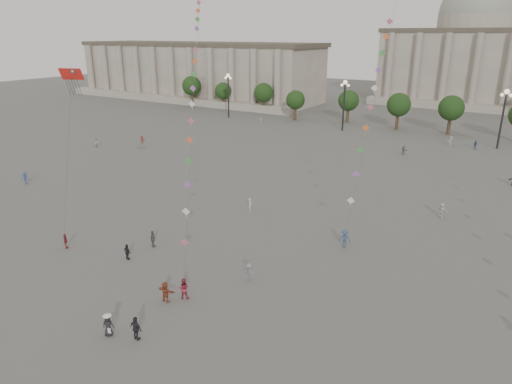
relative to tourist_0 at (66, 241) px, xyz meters
The scene contains 27 objects.
ground 16.24m from the tourist_0, ahead, with size 360.00×360.00×0.00m, color #555350.
hall_west 109.30m from the tourist_0, 122.71° to the left, with size 84.00×26.22×17.20m.
hall_central 128.79m from the tourist_0, 82.79° to the left, with size 48.30×34.30×35.50m.
tree_row 77.67m from the tourist_0, 78.03° to the left, with size 137.12×5.12×8.00m.
lamp_post_far_west 74.05m from the tourist_0, 113.08° to the left, with size 2.00×0.90×10.65m.
lamp_post_mid_west 68.18m from the tourist_0, 89.09° to the left, with size 2.00×0.90×10.65m.
lamp_post_mid_east 74.92m from the tourist_0, 65.39° to the left, with size 2.00×0.90×10.65m.
person_crowd_0 70.70m from the tourist_0, 66.90° to the left, with size 0.94×0.39×1.61m, color #36547B.
person_crowd_1 43.23m from the tourist_0, 136.72° to the left, with size 0.83×0.65×1.70m, color #B2B2AE.
person_crowd_2 44.66m from the tourist_0, 126.23° to the left, with size 0.96×0.55×1.49m, color maroon.
person_crowd_4 69.89m from the tourist_0, 70.42° to the left, with size 1.61×0.51×1.73m, color white.
person_crowd_5 24.18m from the tourist_0, 156.26° to the left, with size 1.14×0.65×1.76m, color #38497E.
person_crowd_6 19.01m from the tourist_0, 13.38° to the left, with size 1.04×0.60×1.60m, color slate.
person_crowd_7 40.52m from the tourist_0, 43.66° to the left, with size 1.57×0.50×1.69m, color silver.
person_crowd_10 67.45m from the tourist_0, 105.32° to the left, with size 0.56×0.37×1.53m, color #AEAFAB.
person_crowd_12 57.11m from the tourist_0, 71.77° to the left, with size 1.42×0.45×1.53m, color slate.
person_crowd_13 20.44m from the tourist_0, 61.36° to the left, with size 0.58×0.38×1.58m, color silver.
tourist_0 is the anchor object (origin of this frame).
tourist_1 17.47m from the tourist_0, 21.28° to the right, with size 1.04×0.43×1.78m, color #232228.
tourist_2 14.81m from the tourist_0, ahead, with size 1.57×0.50×1.70m, color brown.
tourist_3 8.44m from the tourist_0, 34.39° to the left, with size 1.01×0.42×1.73m, color #5C5D61.
tourist_4 7.05m from the tourist_0, 12.84° to the left, with size 0.90×0.38×1.54m, color black.
kite_flyer_0 15.62m from the tourist_0, ahead, with size 0.85×0.66×1.75m, color maroon.
kite_flyer_1 27.23m from the tourist_0, 32.71° to the left, with size 1.18×0.68×1.83m, color navy.
hat_person 15.92m from the tourist_0, 26.21° to the right, with size 0.92×0.81×1.69m.
dragon_kite 15.14m from the tourist_0, 60.15° to the left, with size 2.25×1.70×15.50m.
kite_train_west 32.70m from the tourist_0, 98.64° to the left, with size 37.04×50.02×72.18m.
Camera 1 is at (21.13, -21.99, 19.93)m, focal length 32.00 mm.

